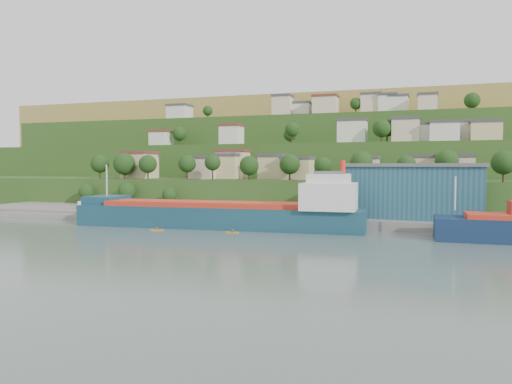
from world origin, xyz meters
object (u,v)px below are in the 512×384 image
at_px(warehouse, 416,190).
at_px(kayak_orange, 157,229).
at_px(caravan, 91,207).
at_px(cargo_ship_near, 226,216).

bearing_deg(warehouse, kayak_orange, -147.39).
bearing_deg(warehouse, caravan, -170.35).
bearing_deg(cargo_ship_near, kayak_orange, -147.92).
bearing_deg(warehouse, cargo_ship_near, -150.11).
distance_m(cargo_ship_near, warehouse, 45.73).
relative_size(cargo_ship_near, warehouse, 2.08).
distance_m(warehouse, kayak_orange, 61.38).
xyz_separation_m(caravan, kayak_orange, (33.17, -21.17, -2.51)).
relative_size(caravan, kayak_orange, 2.16).
distance_m(cargo_ship_near, caravan, 47.50).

